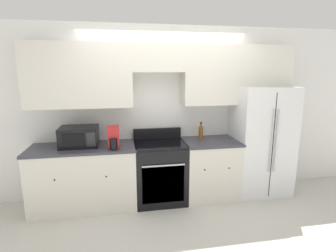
# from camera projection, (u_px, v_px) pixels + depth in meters

# --- Properties ---
(ground_plane) EXTENTS (12.00, 12.00, 0.00)m
(ground_plane) POSITION_uv_depth(u_px,v_px,m) (172.00, 209.00, 3.74)
(ground_plane) COLOR beige
(wall_back) EXTENTS (8.00, 0.39, 2.60)m
(wall_back) POSITION_uv_depth(u_px,v_px,m) (165.00, 96.00, 3.96)
(wall_back) COLOR white
(wall_back) RESTS_ON ground_plane
(lower_cabinets_left) EXTENTS (1.46, 0.64, 0.90)m
(lower_cabinets_left) POSITION_uv_depth(u_px,v_px,m) (84.00, 177.00, 3.73)
(lower_cabinets_left) COLOR silver
(lower_cabinets_left) RESTS_ON ground_plane
(lower_cabinets_right) EXTENTS (0.84, 0.64, 0.90)m
(lower_cabinets_right) POSITION_uv_depth(u_px,v_px,m) (210.00, 168.00, 4.05)
(lower_cabinets_right) COLOR silver
(lower_cabinets_right) RESTS_ON ground_plane
(oven_range) EXTENTS (0.74, 0.65, 1.06)m
(oven_range) POSITION_uv_depth(u_px,v_px,m) (160.00, 172.00, 3.92)
(oven_range) COLOR black
(oven_range) RESTS_ON ground_plane
(refrigerator) EXTENTS (0.87, 0.75, 1.70)m
(refrigerator) POSITION_uv_depth(u_px,v_px,m) (260.00, 140.00, 4.16)
(refrigerator) COLOR white
(refrigerator) RESTS_ON ground_plane
(microwave) EXTENTS (0.51, 0.39, 0.27)m
(microwave) POSITION_uv_depth(u_px,v_px,m) (79.00, 136.00, 3.65)
(microwave) COLOR black
(microwave) RESTS_ON lower_cabinets_left
(bottle) EXTENTS (0.07, 0.07, 0.27)m
(bottle) POSITION_uv_depth(u_px,v_px,m) (201.00, 132.00, 4.02)
(bottle) COLOR brown
(bottle) RESTS_ON lower_cabinets_right
(electric_kettle) EXTENTS (0.16, 0.21, 0.31)m
(electric_kettle) POSITION_uv_depth(u_px,v_px,m) (113.00, 138.00, 3.53)
(electric_kettle) COLOR #B22323
(electric_kettle) RESTS_ON lower_cabinets_left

